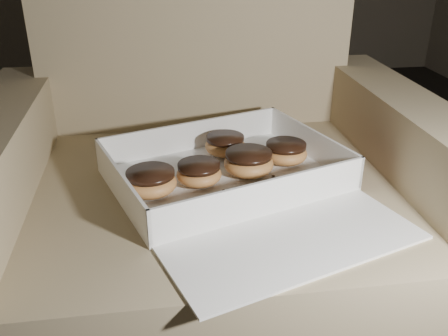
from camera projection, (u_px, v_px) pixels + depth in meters
floor at (141, 315)px, 1.29m from camera, size 4.50×4.50×0.00m
armchair at (210, 218)px, 1.13m from camera, size 0.95×0.80×0.99m
bakery_box at (236, 183)px, 0.97m from camera, size 0.56×0.61×0.07m
donut_a at (286, 152)px, 1.05m from camera, size 0.09×0.09×0.05m
donut_b at (249, 162)px, 1.00m from camera, size 0.10×0.10×0.05m
donut_c at (225, 145)px, 1.09m from camera, size 0.09×0.09×0.04m
donut_d at (199, 173)px, 0.97m from camera, size 0.09×0.09×0.04m
donut_e at (151, 182)px, 0.93m from camera, size 0.10×0.10×0.05m
crumb_a at (319, 186)px, 0.96m from camera, size 0.01×0.01×0.00m
crumb_b at (214, 216)px, 0.86m from camera, size 0.01×0.01×0.00m
crumb_c at (273, 176)px, 1.00m from camera, size 0.01×0.01×0.00m
crumb_d at (224, 191)px, 0.95m from camera, size 0.01×0.01×0.00m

